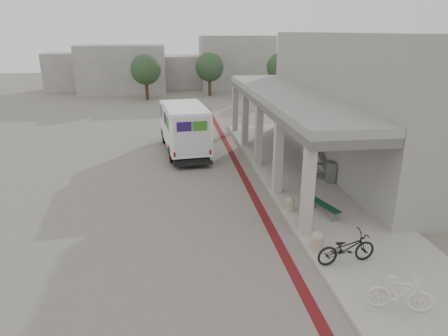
{
  "coord_description": "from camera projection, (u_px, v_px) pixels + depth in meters",
  "views": [
    {
      "loc": [
        -2.56,
        -15.98,
        7.1
      ],
      "look_at": [
        -0.43,
        -0.21,
        1.6
      ],
      "focal_mm": 32.0,
      "sensor_mm": 36.0,
      "label": 1
    }
  ],
  "objects": [
    {
      "name": "bicycle_black",
      "position": [
        346.0,
        248.0,
        12.51
      ],
      "size": [
        2.03,
        0.91,
        1.03
      ],
      "primitive_type": "imported",
      "rotation": [
        0.0,
        0.0,
        1.69
      ],
      "color": "black",
      "rests_on": "sidewalk"
    },
    {
      "name": "bollard_far",
      "position": [
        290.0,
        203.0,
        16.27
      ],
      "size": [
        0.4,
        0.4,
        0.59
      ],
      "color": "gray",
      "rests_on": "sidewalk"
    },
    {
      "name": "bollard_near",
      "position": [
        317.0,
        241.0,
        13.3
      ],
      "size": [
        0.45,
        0.45,
        0.68
      ],
      "color": "tan",
      "rests_on": "sidewalk"
    },
    {
      "name": "transit_building",
      "position": [
        345.0,
        103.0,
        21.58
      ],
      "size": [
        7.6,
        17.0,
        7.0
      ],
      "color": "gray",
      "rests_on": "ground"
    },
    {
      "name": "bicycle_cream",
      "position": [
        400.0,
        293.0,
        10.37
      ],
      "size": [
        1.73,
        1.0,
        1.0
      ],
      "primitive_type": "imported",
      "rotation": [
        0.0,
        0.0,
        1.23
      ],
      "color": "beige",
      "rests_on": "sidewalk"
    },
    {
      "name": "bike_lane_stripe",
      "position": [
        247.0,
        183.0,
        19.61
      ],
      "size": [
        0.35,
        40.0,
        0.01
      ],
      "primitive_type": "cube",
      "color": "#5C1214",
      "rests_on": "ground"
    },
    {
      "name": "ground",
      "position": [
        233.0,
        200.0,
        17.61
      ],
      "size": [
        120.0,
        120.0,
        0.0
      ],
      "primitive_type": "plane",
      "color": "slate",
      "rests_on": "ground"
    },
    {
      "name": "distant_backdrop",
      "position": [
        166.0,
        67.0,
        49.98
      ],
      "size": [
        28.0,
        10.0,
        6.5
      ],
      "color": "gray",
      "rests_on": "ground"
    },
    {
      "name": "tree_right",
      "position": [
        281.0,
        67.0,
        45.0
      ],
      "size": [
        3.2,
        3.2,
        4.8
      ],
      "color": "#38281C",
      "rests_on": "ground"
    },
    {
      "name": "bench",
      "position": [
        323.0,
        207.0,
        15.97
      ],
      "size": [
        0.88,
        1.78,
        0.41
      ],
      "rotation": [
        0.0,
        0.0,
        0.3
      ],
      "color": "slate",
      "rests_on": "sidewalk"
    },
    {
      "name": "tree_mid",
      "position": [
        210.0,
        67.0,
        44.93
      ],
      "size": [
        3.2,
        3.2,
        4.8
      ],
      "color": "#38281C",
      "rests_on": "ground"
    },
    {
      "name": "utility_cabinet",
      "position": [
        331.0,
        172.0,
        19.32
      ],
      "size": [
        0.58,
        0.69,
        1.0
      ],
      "primitive_type": "cube",
      "rotation": [
        0.0,
        0.0,
        -0.24
      ],
      "color": "slate",
      "rests_on": "sidewalk"
    },
    {
      "name": "fedex_truck",
      "position": [
        184.0,
        127.0,
        24.1
      ],
      "size": [
        2.87,
        7.22,
        3.0
      ],
      "rotation": [
        0.0,
        0.0,
        0.1
      ],
      "color": "black",
      "rests_on": "ground"
    },
    {
      "name": "sidewalk",
      "position": [
        320.0,
        194.0,
        18.1
      ],
      "size": [
        4.4,
        28.0,
        0.12
      ],
      "primitive_type": "cube",
      "color": "gray",
      "rests_on": "ground"
    },
    {
      "name": "tree_left",
      "position": [
        146.0,
        70.0,
        42.17
      ],
      "size": [
        3.2,
        3.2,
        4.8
      ],
      "color": "#38281C",
      "rests_on": "ground"
    }
  ]
}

